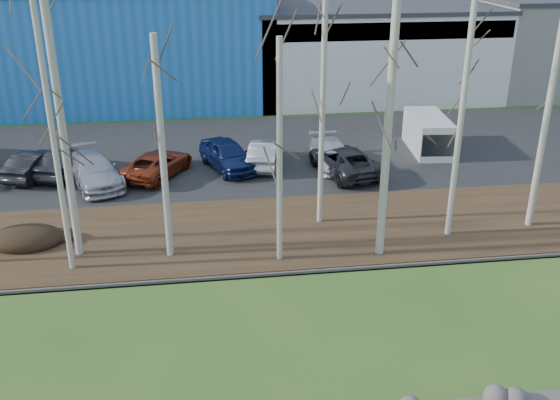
{
  "coord_description": "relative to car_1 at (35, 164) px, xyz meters",
  "views": [
    {
      "loc": [
        -1.53,
        -9.2,
        11.77
      ],
      "look_at": [
        1.38,
        12.22,
        2.5
      ],
      "focal_mm": 40.0,
      "sensor_mm": 36.0,
      "label": 1
    }
  ],
  "objects": [
    {
      "name": "river",
      "position": [
        9.97,
        -15.3,
        -0.83
      ],
      "size": [
        80.0,
        8.0,
        0.9
      ],
      "primitive_type": null,
      "color": "black",
      "rests_on": "ground"
    },
    {
      "name": "far_bank_rocks",
      "position": [
        9.97,
        -11.2,
        -0.83
      ],
      "size": [
        80.0,
        0.8,
        0.46
      ],
      "primitive_type": null,
      "color": "#47423D",
      "rests_on": "ground"
    },
    {
      "name": "far_bank",
      "position": [
        9.97,
        -8.0,
        -0.75
      ],
      "size": [
        80.0,
        7.0,
        0.15
      ],
      "primitive_type": "cube",
      "color": "#382616",
      "rests_on": "ground"
    },
    {
      "name": "parking_lot",
      "position": [
        9.97,
        2.5,
        -0.76
      ],
      "size": [
        80.0,
        14.0,
        0.14
      ],
      "primitive_type": "cube",
      "color": "black",
      "rests_on": "ground"
    },
    {
      "name": "building_blue",
      "position": [
        3.97,
        16.5,
        3.33
      ],
      "size": [
        20.4,
        12.24,
        8.3
      ],
      "color": "blue",
      "rests_on": "ground"
    },
    {
      "name": "building_white",
      "position": [
        21.97,
        16.48,
        2.59
      ],
      "size": [
        18.36,
        12.24,
        6.8
      ],
      "color": "white",
      "rests_on": "ground"
    },
    {
      "name": "building_grey",
      "position": [
        37.97,
        16.5,
        2.83
      ],
      "size": [
        14.28,
        12.24,
        7.3
      ],
      "color": "slate",
      "rests_on": "ground"
    },
    {
      "name": "dirt_mound",
      "position": [
        1.3,
        -7.94,
        -0.4
      ],
      "size": [
        2.86,
        2.02,
        0.56
      ],
      "primitive_type": "ellipsoid",
      "color": "black",
      "rests_on": "far_bank"
    },
    {
      "name": "birch_2",
      "position": [
        3.54,
        -9.07,
        4.54
      ],
      "size": [
        0.29,
        0.29,
        10.43
      ],
      "color": "beige",
      "rests_on": "far_bank"
    },
    {
      "name": "birch_3",
      "position": [
        3.44,
        -10.2,
        4.8
      ],
      "size": [
        0.2,
        0.2,
        10.95
      ],
      "color": "beige",
      "rests_on": "far_bank"
    },
    {
      "name": "birch_4",
      "position": [
        7.09,
        -9.63,
        3.57
      ],
      "size": [
        0.26,
        0.26,
        8.5
      ],
      "color": "beige",
      "rests_on": "far_bank"
    },
    {
      "name": "birch_5",
      "position": [
        13.5,
        -7.38,
        4.39
      ],
      "size": [
        0.23,
        0.23,
        10.12
      ],
      "color": "beige",
      "rests_on": "far_bank"
    },
    {
      "name": "birch_6",
      "position": [
        11.3,
        -10.54,
        3.55
      ],
      "size": [
        0.22,
        0.22,
        8.45
      ],
      "color": "beige",
      "rests_on": "far_bank"
    },
    {
      "name": "birch_7",
      "position": [
        15.27,
        -10.61,
        4.5
      ],
      "size": [
        0.31,
        0.31,
        10.35
      ],
      "color": "beige",
      "rests_on": "far_bank"
    },
    {
      "name": "birch_8",
      "position": [
        18.6,
        -9.33,
        4.48
      ],
      "size": [
        0.24,
        0.24,
        10.3
      ],
      "color": "beige",
      "rests_on": "far_bank"
    },
    {
      "name": "birch_9",
      "position": [
        22.4,
        -8.96,
        4.64
      ],
      "size": [
        0.27,
        0.27,
        10.63
      ],
      "color": "beige",
      "rests_on": "far_bank"
    },
    {
      "name": "car_1",
      "position": [
        0.0,
        0.0,
        0.0
      ],
      "size": [
        2.75,
        4.41,
        1.37
      ],
      "primitive_type": "imported",
      "rotation": [
        0.0,
        0.0,
        2.8
      ],
      "color": "black",
      "rests_on": "parking_lot"
    },
    {
      "name": "car_2",
      "position": [
        6.23,
        -0.76,
        -0.04
      ],
      "size": [
        4.08,
        5.11,
        1.29
      ],
      "primitive_type": "imported",
      "rotation": [
        0.0,
        0.0,
        2.65
      ],
      "color": "maroon",
      "rests_on": "parking_lot"
    },
    {
      "name": "car_3",
      "position": [
        3.09,
        -1.54,
        0.07
      ],
      "size": [
        3.96,
        5.6,
        1.51
      ],
      "primitive_type": "imported",
      "rotation": [
        0.0,
        0.0,
        0.4
      ],
      "color": "#A9A9B2",
      "rests_on": "parking_lot"
    },
    {
      "name": "car_4",
      "position": [
        9.9,
        -0.2,
        0.09
      ],
      "size": [
        3.31,
        4.94,
        1.56
      ],
      "primitive_type": "imported",
      "rotation": [
        0.0,
        0.0,
        0.35
      ],
      "color": "#101C4A",
      "rests_on": "parking_lot"
    },
    {
      "name": "car_5",
      "position": [
        11.9,
        0.02,
        0.02
      ],
      "size": [
        2.38,
        4.49,
        1.41
      ],
      "primitive_type": "imported",
      "rotation": [
        0.0,
        0.0,
        2.92
      ],
      "color": "#ABACAD",
      "rests_on": "parking_lot"
    },
    {
      "name": "car_6",
      "position": [
        15.9,
        -1.72,
        0.03
      ],
      "size": [
        3.45,
        5.57,
        1.44
      ],
      "primitive_type": "imported",
      "rotation": [
        0.0,
        0.0,
        3.36
      ],
      "color": "#28282A",
      "rests_on": "parking_lot"
    },
    {
      "name": "car_7",
      "position": [
        15.5,
        -0.46,
        -0.02
      ],
      "size": [
        2.0,
        4.64,
        1.33
      ],
      "primitive_type": "imported",
      "rotation": [
        0.0,
        0.0,
        0.03
      ],
      "color": "silver",
      "rests_on": "parking_lot"
    },
    {
      "name": "car_8",
      "position": [
        1.56,
        0.0,
        0.0
      ],
      "size": [
        2.75,
        4.41,
        1.37
      ],
      "primitive_type": "imported",
      "rotation": [
        0.0,
        0.0,
        2.8
      ],
      "color": "black",
      "rests_on": "parking_lot"
    },
    {
      "name": "van_white",
      "position": [
        21.54,
        1.18,
        0.32
      ],
      "size": [
        2.37,
        4.77,
        2.01
      ],
      "rotation": [
        0.0,
        0.0,
        -0.1
      ],
      "color": "white",
      "rests_on": "parking_lot"
    }
  ]
}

